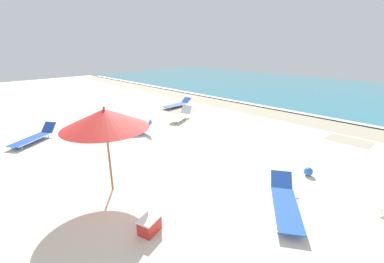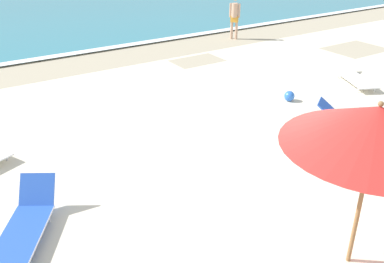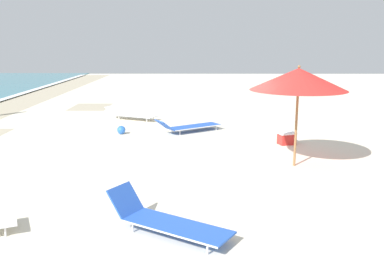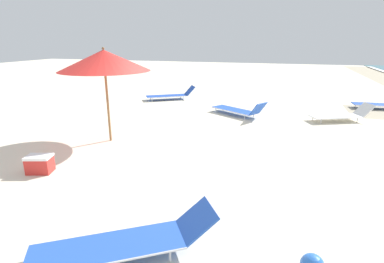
# 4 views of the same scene
# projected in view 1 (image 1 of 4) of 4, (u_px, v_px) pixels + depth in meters

# --- Properties ---
(ground_plane) EXTENTS (60.00, 60.00, 0.16)m
(ground_plane) POSITION_uv_depth(u_px,v_px,m) (172.00, 172.00, 8.69)
(ground_plane) COLOR beige
(ocean_water) EXTENTS (60.00, 19.72, 0.07)m
(ocean_water) POSITION_uv_depth(u_px,v_px,m) (352.00, 94.00, 22.02)
(ocean_water) COLOR teal
(ocean_water) RESTS_ON ground_plane
(beach_umbrella) EXTENTS (2.34, 2.34, 2.48)m
(beach_umbrella) POSITION_uv_depth(u_px,v_px,m) (105.00, 119.00, 6.84)
(beach_umbrella) COLOR olive
(beach_umbrella) RESTS_ON ground_plane
(sun_lounger_under_umbrella) EXTENTS (1.80, 2.29, 0.52)m
(sun_lounger_under_umbrella) POSITION_uv_depth(u_px,v_px,m) (285.00, 202.00, 6.55)
(sun_lounger_under_umbrella) COLOR blue
(sun_lounger_under_umbrella) RESTS_ON ground_plane
(sun_lounger_beside_umbrella) EXTENTS (1.41, 2.13, 0.57)m
(sun_lounger_beside_umbrella) POSITION_uv_depth(u_px,v_px,m) (181.00, 116.00, 14.49)
(sun_lounger_beside_umbrella) COLOR white
(sun_lounger_beside_umbrella) RESTS_ON ground_plane
(sun_lounger_near_water_left) EXTENTS (0.79, 2.32, 0.50)m
(sun_lounger_near_water_left) POSITION_uv_depth(u_px,v_px,m) (177.00, 104.00, 17.45)
(sun_lounger_near_water_left) COLOR blue
(sun_lounger_near_water_left) RESTS_ON ground_plane
(sun_lounger_mid_beach_solo) EXTENTS (1.71, 2.20, 0.59)m
(sun_lounger_mid_beach_solo) POSITION_uv_depth(u_px,v_px,m) (35.00, 137.00, 11.20)
(sun_lounger_mid_beach_solo) COLOR blue
(sun_lounger_mid_beach_solo) RESTS_ON ground_plane
(sun_lounger_mid_beach_pair_a) EXTENTS (1.64, 2.14, 0.63)m
(sun_lounger_mid_beach_pair_a) POSITION_uv_depth(u_px,v_px,m) (130.00, 130.00, 12.02)
(sun_lounger_mid_beach_pair_a) COLOR blue
(sun_lounger_mid_beach_pair_a) RESTS_ON ground_plane
(beach_ball) EXTENTS (0.28, 0.28, 0.28)m
(beach_ball) POSITION_uv_depth(u_px,v_px,m) (308.00, 172.00, 8.27)
(beach_ball) COLOR blue
(beach_ball) RESTS_ON ground_plane
(cooler_box) EXTENTS (0.49, 0.58, 0.37)m
(cooler_box) POSITION_uv_depth(u_px,v_px,m) (149.00, 225.00, 5.75)
(cooler_box) COLOR red
(cooler_box) RESTS_ON ground_plane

